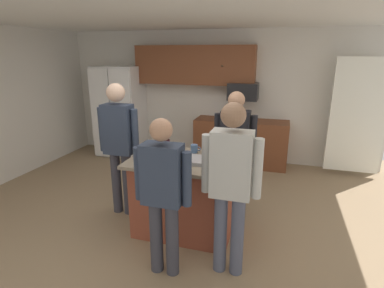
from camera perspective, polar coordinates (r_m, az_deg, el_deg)
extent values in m
plane|color=#937A5B|center=(4.23, -4.39, -14.03)|extent=(7.04, 7.04, 0.00)
plane|color=white|center=(3.67, -5.37, 23.52)|extent=(7.04, 7.04, 0.00)
cube|color=silver|center=(6.39, 4.41, 8.89)|extent=(6.40, 0.10, 2.60)
cube|color=white|center=(6.02, 28.50, 4.51)|extent=(0.90, 0.06, 2.00)
cube|color=brown|center=(6.24, 0.43, 14.52)|extent=(2.40, 0.35, 0.75)
sphere|color=#4C3823|center=(5.91, 5.67, 14.33)|extent=(0.04, 0.04, 0.04)
cube|color=brown|center=(6.16, 9.06, 0.34)|extent=(1.80, 0.60, 0.90)
sphere|color=#4C3823|center=(5.82, 13.02, -0.85)|extent=(0.04, 0.04, 0.04)
cube|color=white|center=(6.79, -13.23, 5.96)|extent=(0.94, 0.70, 1.90)
cube|color=white|center=(6.60, -16.59, 5.41)|extent=(0.45, 0.04, 1.82)
cube|color=white|center=(6.36, -13.01, 5.27)|extent=(0.45, 0.04, 1.82)
cylinder|color=#B2B2B7|center=(6.44, -15.03, 6.12)|extent=(0.02, 0.02, 0.35)
cube|color=black|center=(5.98, 9.52, 9.63)|extent=(0.56, 0.40, 0.32)
cube|color=brown|center=(3.81, -1.31, -9.86)|extent=(1.15, 0.74, 0.91)
cube|color=gray|center=(3.63, -1.36, -3.15)|extent=(1.29, 0.88, 0.04)
cylinder|color=#232D4C|center=(4.36, 6.54, -7.10)|extent=(0.13, 0.13, 0.82)
cylinder|color=#232D4C|center=(4.34, 8.77, -7.32)|extent=(0.13, 0.13, 0.82)
cube|color=black|center=(4.11, 8.03, 1.96)|extent=(0.38, 0.22, 0.61)
sphere|color=tan|center=(4.02, 8.29, 8.15)|extent=(0.22, 0.22, 0.22)
cylinder|color=black|center=(4.16, 4.75, 1.96)|extent=(0.09, 0.09, 0.55)
cylinder|color=black|center=(4.09, 11.34, 1.44)|extent=(0.09, 0.09, 0.55)
cylinder|color=#4C5166|center=(3.20, 5.30, -16.20)|extent=(0.13, 0.13, 0.85)
cylinder|color=#4C5166|center=(3.18, 8.44, -16.58)|extent=(0.13, 0.13, 0.85)
cube|color=#B7B7B2|center=(2.85, 7.37, -3.79)|extent=(0.38, 0.22, 0.64)
sphere|color=#8C664C|center=(2.73, 7.73, 5.37)|extent=(0.23, 0.23, 0.23)
cylinder|color=#B7B7B2|center=(2.90, 2.68, -3.68)|extent=(0.09, 0.09, 0.57)
cylinder|color=#B7B7B2|center=(2.84, 12.16, -4.56)|extent=(0.09, 0.09, 0.57)
cylinder|color=#383842|center=(4.38, -13.89, -6.99)|extent=(0.13, 0.13, 0.87)
cylinder|color=#383842|center=(4.30, -11.91, -7.30)|extent=(0.13, 0.13, 0.87)
cube|color=#2D384C|center=(4.10, -13.59, 2.69)|extent=(0.38, 0.22, 0.65)
sphere|color=beige|center=(4.01, -14.06, 9.29)|extent=(0.24, 0.24, 0.24)
cylinder|color=#2D384C|center=(4.23, -16.41, 2.65)|extent=(0.09, 0.09, 0.59)
cylinder|color=#2D384C|center=(3.99, -10.59, 2.24)|extent=(0.09, 0.09, 0.59)
cylinder|color=#383842|center=(3.22, -6.67, -16.75)|extent=(0.13, 0.13, 0.78)
cylinder|color=#383842|center=(3.17, -3.71, -17.31)|extent=(0.13, 0.13, 0.78)
cube|color=#2D384C|center=(2.87, -5.56, -5.65)|extent=(0.38, 0.22, 0.58)
sphere|color=tan|center=(2.74, -5.81, 2.65)|extent=(0.21, 0.21, 0.21)
cylinder|color=#2D384C|center=(2.97, -9.86, -5.46)|extent=(0.09, 0.09, 0.53)
cylinder|color=#2D384C|center=(2.80, -0.97, -6.60)|extent=(0.09, 0.09, 0.53)
cylinder|color=black|center=(3.68, 3.63, -1.48)|extent=(0.07, 0.07, 0.13)
cylinder|color=#4C6B99|center=(3.84, 0.40, -0.88)|extent=(0.09, 0.09, 0.10)
torus|color=#4C6B99|center=(3.82, 1.25, -0.88)|extent=(0.06, 0.01, 0.06)
cylinder|color=white|center=(3.95, -7.37, -0.56)|extent=(0.09, 0.09, 0.10)
torus|color=white|center=(3.92, -6.57, -0.57)|extent=(0.06, 0.01, 0.06)
cylinder|color=black|center=(3.90, -4.62, -0.26)|extent=(0.07, 0.07, 0.15)
cylinder|color=black|center=(3.79, 4.70, -0.99)|extent=(0.06, 0.06, 0.13)
cube|color=#B7B7BC|center=(3.55, -0.11, -3.10)|extent=(0.44, 0.30, 0.02)
cube|color=#A8A8AD|center=(3.54, -0.11, -2.80)|extent=(0.44, 0.30, 0.02)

